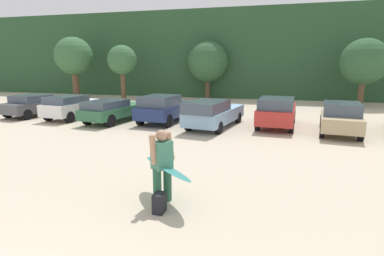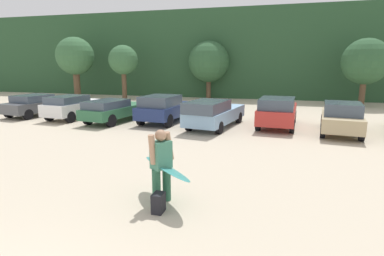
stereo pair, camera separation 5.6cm
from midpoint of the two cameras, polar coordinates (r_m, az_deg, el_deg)
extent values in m
cube|color=#284C2D|center=(36.24, 9.50, 12.98)|extent=(108.00, 12.00, 8.43)
cylinder|color=brown|center=(32.86, -20.53, 7.38)|extent=(0.63, 0.63, 2.50)
sphere|color=#38663D|center=(32.80, -20.88, 12.21)|extent=(3.59, 3.59, 3.59)
cylinder|color=brown|center=(30.29, -12.52, 7.54)|extent=(0.44, 0.44, 2.50)
sphere|color=#38663D|center=(30.22, -12.73, 12.07)|extent=(2.70, 2.70, 2.70)
cylinder|color=brown|center=(30.11, 2.80, 7.15)|extent=(0.43, 0.43, 1.85)
sphere|color=#2D5633|center=(30.01, 2.85, 12.02)|extent=(3.84, 3.84, 3.84)
cylinder|color=brown|center=(27.63, 28.44, 5.49)|extent=(0.44, 0.44, 1.98)
sphere|color=#2D5633|center=(27.54, 28.94, 10.60)|extent=(3.49, 3.49, 3.49)
cube|color=#4C4F54|center=(22.49, -26.84, 3.59)|extent=(2.48, 4.22, 0.61)
cube|color=#3F4C5B|center=(22.29, -27.41, 4.83)|extent=(2.02, 2.26, 0.43)
cylinder|color=black|center=(24.00, -25.64, 3.40)|extent=(0.32, 0.66, 0.64)
cylinder|color=black|center=(22.75, -22.87, 3.24)|extent=(0.32, 0.66, 0.64)
cylinder|color=black|center=(22.41, -30.72, 2.40)|extent=(0.32, 0.66, 0.64)
cylinder|color=black|center=(21.06, -28.04, 2.17)|extent=(0.32, 0.66, 0.64)
cube|color=white|center=(20.40, -20.77, 3.52)|extent=(2.13, 4.17, 0.69)
cube|color=#3F4C5B|center=(19.88, -22.08, 4.84)|extent=(1.80, 2.35, 0.42)
cylinder|color=black|center=(21.94, -19.93, 3.20)|extent=(0.29, 0.67, 0.65)
cylinder|color=black|center=(20.96, -16.72, 3.04)|extent=(0.29, 0.67, 0.65)
cylinder|color=black|center=(20.04, -24.86, 2.07)|extent=(0.29, 0.67, 0.65)
cylinder|color=black|center=(18.97, -21.60, 1.84)|extent=(0.29, 0.67, 0.65)
cube|color=#2D6642|center=(18.62, -13.86, 3.08)|extent=(2.38, 4.77, 0.56)
cube|color=#3F4C5B|center=(17.90, -15.58, 4.23)|extent=(1.92, 2.60, 0.42)
cylinder|color=black|center=(20.31, -12.99, 3.02)|extent=(0.32, 0.71, 0.69)
cylinder|color=black|center=(19.43, -9.32, 2.78)|extent=(0.32, 0.71, 0.69)
cylinder|color=black|center=(18.02, -18.68, 1.62)|extent=(0.32, 0.71, 0.69)
cylinder|color=black|center=(17.02, -14.81, 1.29)|extent=(0.32, 0.71, 0.69)
cube|color=navy|center=(17.88, -5.09, 3.24)|extent=(2.27, 4.19, 0.66)
cube|color=#3F4C5B|center=(17.26, -6.02, 4.97)|extent=(1.93, 2.34, 0.56)
cylinder|color=black|center=(19.47, -5.56, 2.94)|extent=(0.29, 0.73, 0.71)
cylinder|color=black|center=(18.79, -0.99, 2.67)|extent=(0.29, 0.73, 0.71)
cylinder|color=black|center=(17.18, -9.53, 1.66)|extent=(0.29, 0.73, 0.71)
cylinder|color=black|center=(16.40, -4.49, 1.31)|extent=(0.29, 0.73, 0.71)
cube|color=#84ADD1|center=(16.58, 4.15, 2.41)|extent=(2.58, 5.00, 0.66)
cube|color=#3F4C5B|center=(15.41, 2.60, 3.96)|extent=(2.07, 2.85, 0.53)
cylinder|color=black|center=(18.37, 3.55, 2.28)|extent=(0.32, 0.64, 0.61)
cylinder|color=black|center=(17.85, 8.35, 1.91)|extent=(0.32, 0.64, 0.61)
cylinder|color=black|center=(15.53, -0.72, 0.57)|extent=(0.32, 0.64, 0.61)
cylinder|color=black|center=(14.92, 4.84, 0.06)|extent=(0.32, 0.64, 0.61)
cube|color=#B72D28|center=(17.21, 15.19, 2.61)|extent=(2.11, 4.45, 0.74)
cube|color=#3F4C5B|center=(16.38, 15.11, 4.40)|extent=(1.83, 2.50, 0.52)
cylinder|color=black|center=(18.74, 12.97, 2.29)|extent=(0.27, 0.69, 0.68)
cylinder|color=black|center=(18.65, 17.95, 1.97)|extent=(0.27, 0.69, 0.68)
cylinder|color=black|center=(15.95, 11.82, 0.73)|extent=(0.27, 0.69, 0.68)
cylinder|color=black|center=(15.83, 17.68, 0.34)|extent=(0.27, 0.69, 0.68)
cube|color=tan|center=(16.60, 25.41, 1.35)|extent=(2.24, 4.38, 0.64)
cube|color=#3F4C5B|center=(16.16, 25.66, 3.23)|extent=(1.83, 2.21, 0.56)
cylinder|color=black|center=(17.99, 22.65, 1.26)|extent=(0.30, 0.68, 0.65)
cylinder|color=black|center=(18.07, 27.57, 0.88)|extent=(0.30, 0.68, 0.65)
cylinder|color=black|center=(15.26, 22.65, -0.46)|extent=(0.30, 0.68, 0.65)
cylinder|color=black|center=(15.36, 28.43, -0.90)|extent=(0.30, 0.68, 0.65)
cylinder|color=#26593F|center=(7.58, -6.59, -10.64)|extent=(0.20, 0.20, 0.86)
cylinder|color=#26593F|center=(7.75, -4.72, -10.09)|extent=(0.20, 0.20, 0.86)
cube|color=#3F7F66|center=(7.41, -5.76, -4.89)|extent=(0.51, 0.55, 0.66)
sphere|color=tan|center=(7.29, -5.83, -1.36)|extent=(0.28, 0.28, 0.28)
cylinder|color=tan|center=(7.23, -7.32, -3.94)|extent=(0.23, 0.25, 0.71)
cylinder|color=tan|center=(7.51, -4.31, -3.28)|extent=(0.27, 0.30, 0.71)
ellipsoid|color=teal|center=(7.57, -4.79, -7.36)|extent=(1.91, 1.87, 0.29)
cube|color=black|center=(7.25, -6.21, -13.47)|extent=(0.24, 0.34, 0.45)
camera|label=1|loc=(0.03, -90.14, -0.03)|focal=29.14mm
camera|label=2|loc=(0.03, 89.86, 0.03)|focal=29.14mm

